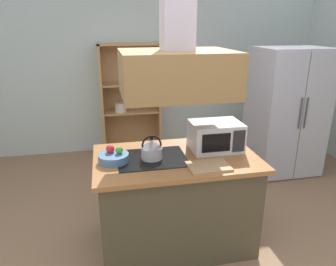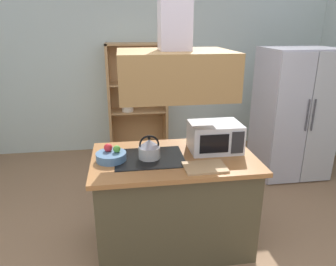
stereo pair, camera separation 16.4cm
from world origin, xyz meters
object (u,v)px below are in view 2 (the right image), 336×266
fruit_bowl (111,156)px  refrigerator (293,114)px  dish_cabinet (138,105)px  microwave (215,137)px  cutting_board (205,167)px  kettle (149,149)px

fruit_bowl → refrigerator: bearing=28.0°
refrigerator → dish_cabinet: size_ratio=0.99×
microwave → dish_cabinet: bearing=104.4°
refrigerator → dish_cabinet: (-2.04, 1.11, -0.09)m
refrigerator → fruit_bowl: bearing=-152.0°
refrigerator → cutting_board: bearing=-136.7°
microwave → fruit_bowl: (-0.94, -0.09, -0.09)m
dish_cabinet → kettle: bearing=-90.6°
fruit_bowl → microwave: bearing=5.7°
microwave → fruit_bowl: microwave is taller
refrigerator → microwave: bearing=-140.9°
cutting_board → microwave: bearing=63.0°
kettle → dish_cabinet: bearing=89.4°
refrigerator → microwave: 1.88m
kettle → fruit_bowl: (-0.33, 0.00, -0.05)m
microwave → fruit_bowl: bearing=-174.3°
kettle → fruit_bowl: 0.33m
refrigerator → fruit_bowl: size_ratio=6.66×
refrigerator → microwave: size_ratio=3.75×
refrigerator → microwave: (-1.45, -1.18, 0.17)m
kettle → microwave: microwave is taller
cutting_board → dish_cabinet: bearing=98.6°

